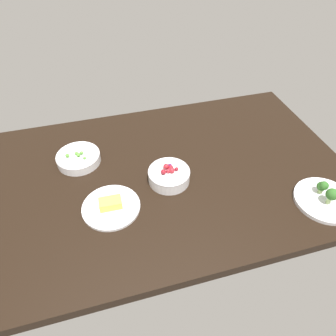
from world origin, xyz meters
TOP-DOWN VIEW (x-y plane):
  - dining_table at (0.00, 0.00)cm, footprint 144.09×91.37cm
  - bowl_peas at (33.75, -15.55)cm, footprint 17.69×17.69cm
  - bowl_berries at (0.92, 4.74)cm, footprint 16.07×16.07cm
  - plate_broccoli at (-50.41, 30.10)cm, footprint 21.78×21.78cm
  - plate_cheese at (24.44, 12.49)cm, footprint 20.64×20.64cm

SIDE VIEW (x-z plane):
  - dining_table at x=0.00cm, z-range 0.00..4.00cm
  - plate_cheese at x=24.44cm, z-range 2.91..7.03cm
  - plate_broccoli at x=-50.41cm, z-range 1.53..9.65cm
  - bowl_peas at x=33.75cm, z-range 3.56..8.68cm
  - bowl_berries at x=0.92cm, z-range 3.38..10.26cm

